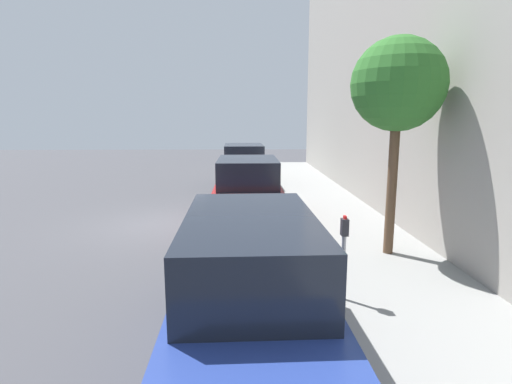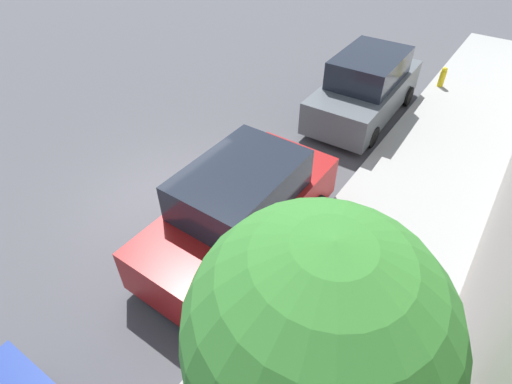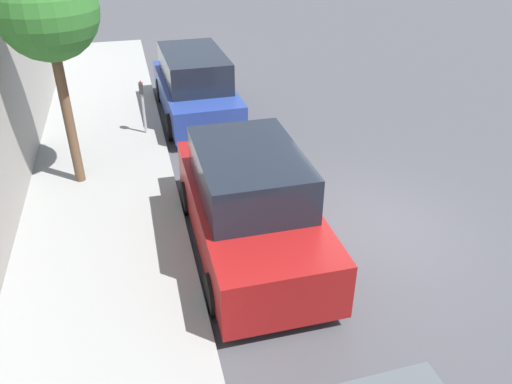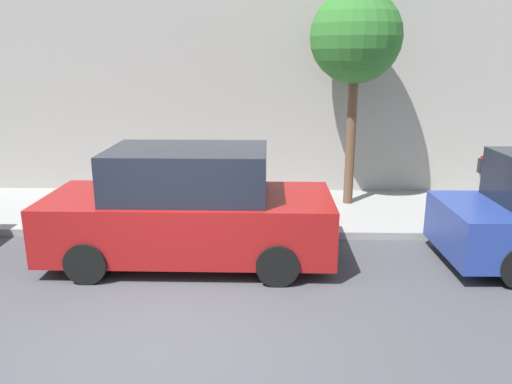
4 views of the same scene
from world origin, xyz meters
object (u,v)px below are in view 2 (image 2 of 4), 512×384
at_px(parked_suv_second, 241,209).
at_px(street_tree, 317,336).
at_px(parked_suv_third, 366,88).
at_px(fire_hydrant, 442,77).

relative_size(parked_suv_second, street_tree, 1.03).
xyz_separation_m(parked_suv_second, parked_suv_third, (-0.11, 6.54, 0.00)).
xyz_separation_m(parked_suv_third, fire_hydrant, (1.54, 3.20, -0.44)).
bearing_deg(parked_suv_third, fire_hydrant, 64.29).
bearing_deg(street_tree, fire_hydrant, 97.54).
bearing_deg(street_tree, parked_suv_third, 108.50).
xyz_separation_m(parked_suv_third, street_tree, (3.25, -9.72, 2.87)).
height_order(street_tree, fire_hydrant, street_tree).
bearing_deg(parked_suv_second, parked_suv_third, 91.00).
relative_size(street_tree, fire_hydrant, 6.78).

